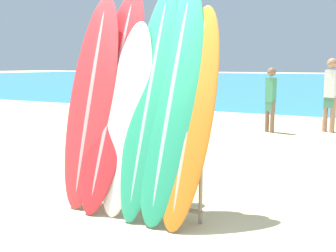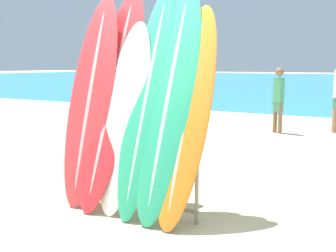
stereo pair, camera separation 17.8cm
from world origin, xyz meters
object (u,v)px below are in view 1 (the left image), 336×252
(surfboard_rack, at_px, (135,172))
(surfboard_slot_5, at_px, (190,112))
(surfboard_slot_3, at_px, (150,99))
(surfboard_slot_4, at_px, (172,100))
(surfboard_slot_1, at_px, (113,96))
(surfboard_slot_0, at_px, (91,99))
(surfboard_slot_2, at_px, (127,116))
(person_near_water, at_px, (330,92))
(person_mid_beach, at_px, (271,97))

(surfboard_rack, bearing_deg, surfboard_slot_5, 9.27)
(surfboard_rack, xyz_separation_m, surfboard_slot_5, (0.60, 0.10, 0.67))
(surfboard_rack, xyz_separation_m, surfboard_slot_3, (0.12, 0.13, 0.78))
(surfboard_slot_3, distance_m, surfboard_slot_4, 0.26)
(surfboard_rack, bearing_deg, surfboard_slot_1, 156.85)
(surfboard_slot_0, distance_m, surfboard_slot_2, 0.52)
(surfboard_slot_3, bearing_deg, surfboard_slot_5, -3.52)
(person_near_water, distance_m, person_mid_beach, 1.40)
(surfboard_rack, relative_size, surfboard_slot_3, 0.64)
(surfboard_slot_3, relative_size, surfboard_slot_5, 1.11)
(surfboard_slot_1, height_order, surfboard_slot_2, surfboard_slot_1)
(surfboard_slot_2, xyz_separation_m, person_near_water, (1.57, 6.35, -0.09))
(surfboard_slot_2, bearing_deg, person_mid_beach, 86.69)
(surfboard_slot_5, bearing_deg, surfboard_slot_3, 176.48)
(surfboard_slot_3, relative_size, surfboard_slot_4, 1.00)
(surfboard_slot_0, relative_size, surfboard_slot_5, 1.08)
(surfboard_slot_3, height_order, person_near_water, surfboard_slot_3)
(surfboard_slot_1, relative_size, person_mid_beach, 1.63)
(surfboard_slot_3, bearing_deg, surfboard_slot_1, 176.77)
(surfboard_rack, height_order, surfboard_slot_4, surfboard_slot_4)
(surfboard_slot_5, bearing_deg, surfboard_slot_2, -176.25)
(surfboard_slot_1, xyz_separation_m, person_near_water, (1.81, 6.24, -0.29))
(surfboard_rack, distance_m, person_near_water, 6.58)
(person_mid_beach, bearing_deg, surfboard_slot_3, -61.81)
(surfboard_slot_5, distance_m, person_near_water, 6.36)
(surfboard_slot_0, xyz_separation_m, surfboard_slot_4, (1.00, 0.04, 0.03))
(surfboard_slot_0, bearing_deg, person_near_water, 71.90)
(surfboard_slot_0, height_order, surfboard_slot_4, surfboard_slot_4)
(surfboard_slot_0, xyz_separation_m, person_near_water, (2.06, 6.31, -0.25))
(surfboard_slot_0, bearing_deg, surfboard_slot_5, 0.38)
(surfboard_slot_0, bearing_deg, surfboard_slot_4, 2.26)
(surfboard_rack, height_order, surfboard_slot_3, surfboard_slot_3)
(surfboard_slot_3, xyz_separation_m, person_near_water, (1.32, 6.27, -0.28))
(surfboard_slot_1, relative_size, surfboard_slot_2, 1.20)
(surfboard_slot_4, xyz_separation_m, person_near_water, (1.07, 6.27, -0.27))
(surfboard_slot_1, height_order, surfboard_slot_5, surfboard_slot_1)
(surfboard_rack, distance_m, surfboard_slot_4, 0.88)
(surfboard_rack, bearing_deg, person_near_water, 77.27)
(person_near_water, bearing_deg, surfboard_rack, 98.60)
(surfboard_rack, height_order, surfboard_slot_1, surfboard_slot_1)
(surfboard_rack, bearing_deg, surfboard_slot_4, 18.78)
(surfboard_slot_1, distance_m, person_near_water, 6.51)
(surfboard_slot_0, distance_m, person_near_water, 6.64)
(surfboard_slot_3, relative_size, person_near_water, 1.41)
(surfboard_slot_2, relative_size, surfboard_slot_3, 0.84)
(surfboard_slot_5, bearing_deg, surfboard_slot_1, 176.62)
(person_near_water, bearing_deg, person_mid_beach, 48.96)
(surfboard_slot_3, bearing_deg, surfboard_slot_0, -177.08)
(surfboard_slot_4, bearing_deg, surfboard_slot_0, -177.74)
(surfboard_slot_1, relative_size, surfboard_slot_4, 1.01)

